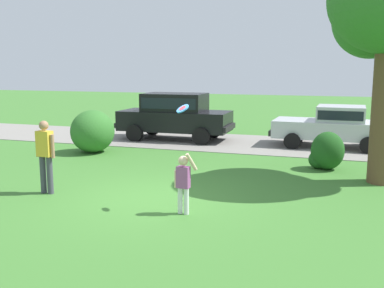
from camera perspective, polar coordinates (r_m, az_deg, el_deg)
The scene contains 9 objects.
ground_plane at distance 10.34m, azimuth -4.53°, elevation -6.91°, with size 80.00×80.00×0.00m, color #3D752D.
driveway_strip at distance 17.78m, azimuth 5.45°, elevation 0.15°, with size 28.00×4.40×0.02m, color gray.
shrub_near_tree at distance 16.11m, azimuth -12.63°, elevation 1.41°, with size 1.49×1.63×1.50m.
shrub_centre_left at distance 13.66m, azimuth 16.73°, elevation -0.99°, with size 1.02×0.94×1.12m.
parked_sedan at distance 17.47m, azimuth 17.68°, elevation 2.33°, with size 4.45×2.20×1.56m.
parked_suv at distance 18.40m, azimuth -2.19°, elevation 3.86°, with size 4.72×2.15×1.92m.
child_thrower at distance 9.06m, azimuth -1.12°, elevation -4.58°, with size 0.46×0.25×1.29m.
frisbee at distance 9.18m, azimuth -1.20°, elevation 4.53°, with size 0.31×0.26×0.24m.
adult_onlooker at distance 11.04m, azimuth -18.20°, elevation -1.07°, with size 0.53×0.25×1.74m.
Camera 1 is at (3.86, -9.13, 2.96)m, focal length 41.83 mm.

